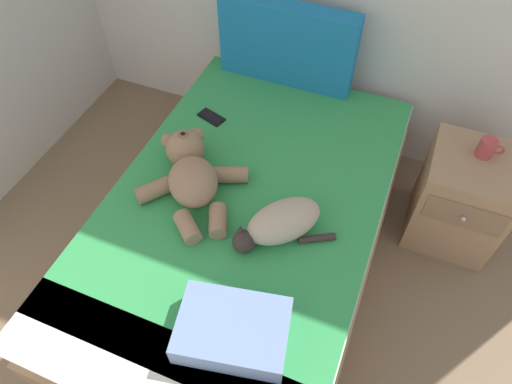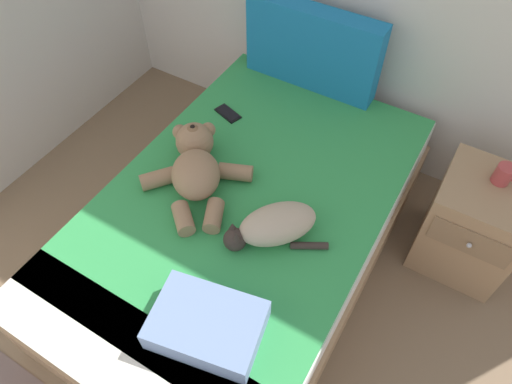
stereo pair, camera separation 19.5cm
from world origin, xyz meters
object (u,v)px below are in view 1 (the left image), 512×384
at_px(cat, 280,223).
at_px(nightstand, 460,199).
at_px(cell_phone, 211,117).
at_px(throw_pillow, 233,330).
at_px(patterned_cushion, 287,44).
at_px(teddy_bear, 191,173).
at_px(mug, 487,148).
at_px(bed, 246,230).

relative_size(cat, nightstand, 0.74).
bearing_deg(cell_phone, throw_pillow, -60.62).
xyz_separation_m(patterned_cushion, teddy_bear, (-0.13, -0.92, -0.14)).
xyz_separation_m(cell_phone, throw_pillow, (0.59, -1.05, 0.05)).
relative_size(cat, teddy_bear, 0.71).
bearing_deg(throw_pillow, mug, 58.38).
xyz_separation_m(patterned_cushion, mug, (1.11, -0.28, -0.12)).
bearing_deg(cell_phone, cat, -43.25).
distance_m(teddy_bear, mug, 1.40).
relative_size(bed, teddy_bear, 3.45).
relative_size(throw_pillow, mug, 3.33).
height_order(bed, cat, cat).
relative_size(teddy_bear, nightstand, 1.04).
relative_size(bed, throw_pillow, 4.99).
distance_m(bed, teddy_bear, 0.42).
bearing_deg(teddy_bear, bed, 2.35).
distance_m(patterned_cushion, throw_pillow, 1.57).
bearing_deg(throw_pillow, bed, 109.22).
distance_m(throw_pillow, nightstand, 1.43).
bearing_deg(patterned_cushion, cell_phone, -118.41).
xyz_separation_m(bed, patterned_cushion, (-0.13, 0.91, 0.48)).
height_order(patterned_cushion, cell_phone, patterned_cushion).
height_order(bed, mug, mug).
height_order(teddy_bear, throw_pillow, teddy_bear).
distance_m(cell_phone, throw_pillow, 1.21).
height_order(patterned_cushion, cat, patterned_cushion).
height_order(patterned_cushion, teddy_bear, patterned_cushion).
distance_m(bed, mug, 1.22).
distance_m(patterned_cushion, teddy_bear, 0.94).
xyz_separation_m(patterned_cushion, nightstand, (1.10, -0.33, -0.44)).
height_order(patterned_cushion, throw_pillow, patterned_cushion).
relative_size(patterned_cushion, cell_phone, 4.64).
distance_m(teddy_bear, throw_pillow, 0.76).
bearing_deg(throw_pillow, cat, 90.14).
height_order(bed, nightstand, nightstand).
bearing_deg(mug, cell_phone, -172.04).
relative_size(teddy_bear, cell_phone, 3.55).
bearing_deg(patterned_cushion, throw_pillow, -77.39).
height_order(bed, throw_pillow, throw_pillow).
xyz_separation_m(cell_phone, mug, (1.36, 0.19, 0.11)).
xyz_separation_m(teddy_bear, throw_pillow, (0.47, -0.60, -0.03)).
xyz_separation_m(bed, teddy_bear, (-0.26, -0.01, 0.33)).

